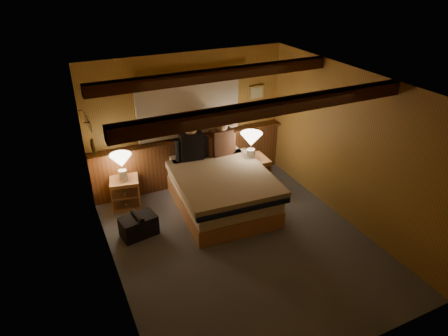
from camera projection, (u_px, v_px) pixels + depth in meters
floor at (242, 244)px, 5.92m from camera, size 4.20×4.20×0.00m
ceiling at (247, 85)px, 4.79m from camera, size 4.20×4.20×0.00m
wall_back at (188, 121)px, 7.03m from camera, size 3.60×0.00×3.60m
wall_left at (109, 204)px, 4.67m from camera, size 0.00×4.20×4.20m
wall_right at (349, 148)px, 6.03m from camera, size 0.00×4.20×4.20m
wall_front at (351, 271)px, 3.68m from camera, size 3.60×0.00×3.60m
wainscot at (191, 159)px, 7.31m from camera, size 3.60×0.23×0.94m
curtain_window at (189, 105)px, 6.82m from camera, size 2.18×0.09×1.11m
ceiling_beams at (241, 89)px, 4.95m from camera, size 3.60×1.65×0.16m
coat_rail at (88, 121)px, 5.74m from camera, size 0.05×0.55×0.24m
framed_print at (257, 92)px, 7.36m from camera, size 0.30×0.04×0.25m
bed at (221, 190)px, 6.63m from camera, size 1.62×2.02×0.66m
nightstand_left at (125, 192)px, 6.71m from camera, size 0.54×0.50×0.51m
nightstand_right at (251, 174)px, 7.20m from camera, size 0.57×0.52×0.60m
lamp_left at (121, 162)px, 6.44m from camera, size 0.35×0.35×0.46m
lamp_right at (251, 141)px, 6.89m from camera, size 0.38×0.38×0.50m
person_left at (191, 144)px, 6.82m from camera, size 0.56×0.27×0.69m
person_right at (221, 140)px, 6.99m from camera, size 0.55×0.23×0.67m
duffel_bag at (139, 226)px, 6.03m from camera, size 0.58×0.40×0.38m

